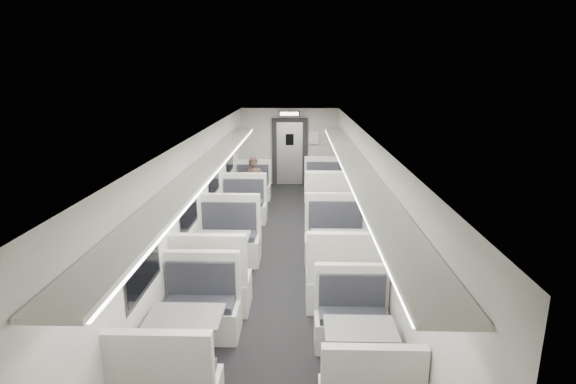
# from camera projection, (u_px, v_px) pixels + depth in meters

# --- Properties ---
(room) EXTENTS (3.24, 12.24, 2.64)m
(room) POSITION_uv_depth(u_px,v_px,m) (282.00, 198.00, 8.26)
(room) COLOR black
(room) RESTS_ON ground
(booth_left_a) EXTENTS (1.00, 2.02, 1.08)m
(booth_left_a) POSITION_uv_depth(u_px,v_px,m) (250.00, 193.00, 11.87)
(booth_left_a) COLOR silver
(booth_left_a) RESTS_ON room
(booth_left_b) EXTENTS (1.05, 2.13, 1.14)m
(booth_left_b) POSITION_uv_depth(u_px,v_px,m) (240.00, 216.00, 9.87)
(booth_left_b) COLOR silver
(booth_left_b) RESTS_ON room
(booth_left_c) EXTENTS (1.16, 2.35, 1.26)m
(booth_left_c) POSITION_uv_depth(u_px,v_px,m) (221.00, 259.00, 7.49)
(booth_left_c) COLOR silver
(booth_left_c) RESTS_ON room
(booth_left_d) EXTENTS (1.04, 2.10, 1.13)m
(booth_left_d) POSITION_uv_depth(u_px,v_px,m) (186.00, 342.00, 5.25)
(booth_left_d) COLOR silver
(booth_left_d) RESTS_ON room
(booth_right_a) EXTENTS (1.10, 2.23, 1.19)m
(booth_right_a) POSITION_uv_depth(u_px,v_px,m) (326.00, 194.00, 11.64)
(booth_right_a) COLOR silver
(booth_right_a) RESTS_ON room
(booth_right_b) EXTENTS (1.10, 2.22, 1.19)m
(booth_right_b) POSITION_uv_depth(u_px,v_px,m) (331.00, 216.00, 9.83)
(booth_right_b) COLOR silver
(booth_right_b) RESTS_ON room
(booth_right_c) EXTENTS (1.16, 2.35, 1.26)m
(booth_right_c) POSITION_uv_depth(u_px,v_px,m) (340.00, 258.00, 7.56)
(booth_right_c) COLOR silver
(booth_right_c) RESTS_ON room
(booth_right_d) EXTENTS (0.97, 1.96, 1.05)m
(booth_right_d) POSITION_uv_depth(u_px,v_px,m) (359.00, 354.00, 5.08)
(booth_right_d) COLOR silver
(booth_right_d) RESTS_ON room
(passenger) EXTENTS (0.53, 0.35, 1.42)m
(passenger) POSITION_uv_depth(u_px,v_px,m) (254.00, 185.00, 11.33)
(passenger) COLOR black
(passenger) RESTS_ON room
(window_a) EXTENTS (0.02, 1.18, 0.84)m
(window_a) POSITION_uv_depth(u_px,v_px,m) (230.00, 157.00, 11.55)
(window_a) COLOR black
(window_a) RESTS_ON room
(window_b) EXTENTS (0.02, 1.18, 0.84)m
(window_b) POSITION_uv_depth(u_px,v_px,m) (214.00, 176.00, 9.42)
(window_b) COLOR black
(window_b) RESTS_ON room
(window_c) EXTENTS (0.02, 1.18, 0.84)m
(window_c) POSITION_uv_depth(u_px,v_px,m) (189.00, 205.00, 7.29)
(window_c) COLOR black
(window_c) RESTS_ON room
(window_d) EXTENTS (0.02, 1.18, 0.84)m
(window_d) POSITION_uv_depth(u_px,v_px,m) (143.00, 259.00, 5.17)
(window_d) COLOR black
(window_d) RESTS_ON room
(luggage_rack_left) EXTENTS (0.46, 10.40, 0.09)m
(luggage_rack_left) POSITION_uv_depth(u_px,v_px,m) (210.00, 163.00, 7.82)
(luggage_rack_left) COLOR silver
(luggage_rack_left) RESTS_ON room
(luggage_rack_right) EXTENTS (0.46, 10.40, 0.09)m
(luggage_rack_right) POSITION_uv_depth(u_px,v_px,m) (354.00, 164.00, 7.76)
(luggage_rack_right) COLOR silver
(luggage_rack_right) RESTS_ON room
(vestibule_door) EXTENTS (1.10, 0.13, 2.10)m
(vestibule_door) POSITION_uv_depth(u_px,v_px,m) (290.00, 152.00, 14.03)
(vestibule_door) COLOR black
(vestibule_door) RESTS_ON room
(exit_sign) EXTENTS (0.62, 0.12, 0.16)m
(exit_sign) POSITION_uv_depth(u_px,v_px,m) (289.00, 114.00, 13.25)
(exit_sign) COLOR black
(exit_sign) RESTS_ON room
(wall_notice) EXTENTS (0.32, 0.02, 0.40)m
(wall_notice) POSITION_uv_depth(u_px,v_px,m) (314.00, 138.00, 13.89)
(wall_notice) COLOR silver
(wall_notice) RESTS_ON room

